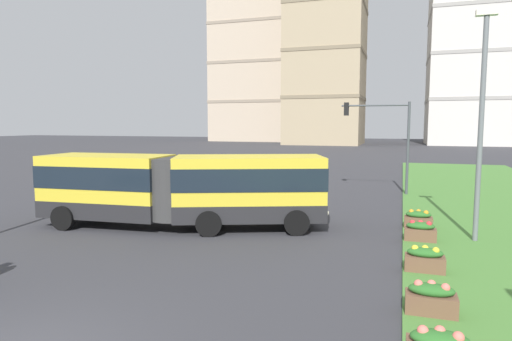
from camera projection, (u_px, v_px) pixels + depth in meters
articulated_bus at (182, 188)px, 18.27m from camera, size 11.87×5.14×3.00m
flower_planter_1 at (431, 298)px, 9.83m from camera, size 1.10×0.56×0.74m
flower_planter_2 at (425, 259)px, 12.67m from camera, size 1.10×0.56×0.74m
flower_planter_3 at (420, 231)px, 15.99m from camera, size 1.10×0.56×0.74m
flower_planter_4 at (418, 219)px, 18.00m from camera, size 1.10×0.56×0.74m
traffic_light_far_right at (385, 130)px, 26.65m from camera, size 4.07×0.28×5.63m
streetlight_median at (481, 117)px, 15.54m from camera, size 0.70×0.28×8.24m
apartment_tower_west at (256, 48)px, 112.89m from camera, size 20.22×16.87×47.68m
apartment_tower_westcentre at (327, 33)px, 93.01m from camera, size 15.86×15.92×47.12m
apartment_tower_centre at (475, 15)px, 90.63m from camera, size 17.41×18.27×53.45m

